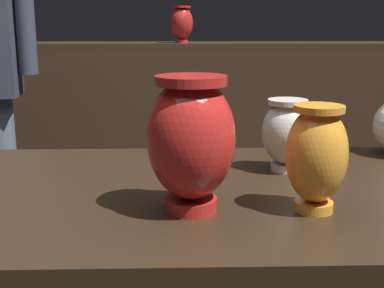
{
  "coord_description": "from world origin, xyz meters",
  "views": [
    {
      "loc": [
        -0.03,
        -0.92,
        1.1
      ],
      "look_at": [
        -0.0,
        -0.06,
        0.9
      ],
      "focal_mm": 48.08,
      "sensor_mm": 36.0,
      "label": 1
    }
  ],
  "objects_px": {
    "vase_left_accent": "(287,132)",
    "shelf_vase_far_left": "(5,26)",
    "vase_tall_behind": "(316,155)",
    "shelf_vase_center": "(182,23)",
    "vase_centerpiece": "(191,139)"
  },
  "relations": [
    {
      "from": "vase_centerpiece",
      "to": "vase_tall_behind",
      "type": "distance_m",
      "value": 0.2
    },
    {
      "from": "vase_left_accent",
      "to": "shelf_vase_far_left",
      "type": "relative_size",
      "value": 0.83
    },
    {
      "from": "vase_centerpiece",
      "to": "shelf_vase_far_left",
      "type": "distance_m",
      "value": 2.55
    },
    {
      "from": "shelf_vase_far_left",
      "to": "shelf_vase_center",
      "type": "height_order",
      "value": "shelf_vase_center"
    },
    {
      "from": "vase_left_accent",
      "to": "vase_tall_behind",
      "type": "bearing_deg",
      "value": -90.49
    },
    {
      "from": "vase_tall_behind",
      "to": "vase_left_accent",
      "type": "distance_m",
      "value": 0.24
    },
    {
      "from": "vase_left_accent",
      "to": "shelf_vase_center",
      "type": "height_order",
      "value": "shelf_vase_center"
    },
    {
      "from": "vase_tall_behind",
      "to": "vase_left_accent",
      "type": "xyz_separation_m",
      "value": [
        0.0,
        0.24,
        -0.01
      ]
    },
    {
      "from": "shelf_vase_far_left",
      "to": "vase_left_accent",
      "type": "bearing_deg",
      "value": -59.37
    },
    {
      "from": "vase_centerpiece",
      "to": "vase_tall_behind",
      "type": "bearing_deg",
      "value": -1.82
    },
    {
      "from": "vase_centerpiece",
      "to": "vase_left_accent",
      "type": "distance_m",
      "value": 0.31
    },
    {
      "from": "vase_tall_behind",
      "to": "shelf_vase_center",
      "type": "distance_m",
      "value": 2.28
    },
    {
      "from": "vase_tall_behind",
      "to": "vase_left_accent",
      "type": "height_order",
      "value": "vase_tall_behind"
    },
    {
      "from": "vase_left_accent",
      "to": "shelf_vase_far_left",
      "type": "distance_m",
      "value": 2.44
    },
    {
      "from": "shelf_vase_center",
      "to": "vase_left_accent",
      "type": "bearing_deg",
      "value": -84.38
    }
  ]
}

